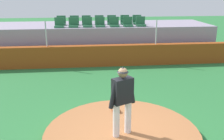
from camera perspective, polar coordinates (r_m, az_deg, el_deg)
name	(u,v)px	position (r m, az deg, el deg)	size (l,w,h in m)	color
ground_plane	(122,139)	(6.75, 2.17, -15.05)	(60.00, 60.00, 0.00)	#2A7137
pitchers_mound	(122,136)	(6.69, 2.18, -14.28)	(3.90, 3.90, 0.21)	#A7673C
pitcher	(122,96)	(6.09, 2.33, -5.82)	(0.72, 0.43, 1.74)	silver
fielding_glove	(116,110)	(7.58, 0.89, -8.86)	(0.30, 0.20, 0.11)	brown
brick_barrier	(103,56)	(12.68, -2.08, 3.21)	(12.76, 0.40, 1.03)	#934116
fence_post_left	(46,34)	(12.55, -14.37, 7.71)	(0.06, 0.06, 1.19)	silver
fence_post_right	(156,32)	(12.91, 9.74, 8.26)	(0.06, 0.06, 1.19)	silver
bleacher_platform	(100,39)	(14.89, -2.75, 6.76)	(12.28, 3.29, 1.76)	#95899C
stadium_chair_0	(59,24)	(13.66, -11.56, 9.86)	(0.48, 0.44, 0.50)	#26623D
stadium_chair_1	(73,24)	(13.62, -8.52, 10.00)	(0.48, 0.44, 0.50)	#26623D
stadium_chair_2	(88,24)	(13.62, -5.42, 10.11)	(0.48, 0.44, 0.50)	#26623D
stadium_chair_3	(100,24)	(13.64, -2.64, 10.18)	(0.48, 0.44, 0.50)	#26623D
stadium_chair_4	(114,24)	(13.68, 0.53, 10.22)	(0.48, 0.44, 0.50)	#26623D
stadium_chair_5	(128,23)	(13.77, 3.52, 10.23)	(0.48, 0.44, 0.50)	#26623D
stadium_chair_6	(141,23)	(13.94, 6.37, 10.25)	(0.48, 0.44, 0.50)	#26623D
stadium_chair_7	(61,22)	(14.57, -11.15, 10.34)	(0.48, 0.44, 0.50)	#26623D
stadium_chair_8	(74,22)	(14.49, -8.29, 10.45)	(0.48, 0.44, 0.50)	#26623D
stadium_chair_9	(86,22)	(14.49, -5.68, 10.54)	(0.48, 0.44, 0.50)	#26623D
stadium_chair_10	(99,22)	(14.51, -2.82, 10.61)	(0.48, 0.44, 0.50)	#26623D
stadium_chair_11	(112,22)	(14.57, -0.06, 10.66)	(0.48, 0.44, 0.50)	#26623D
stadium_chair_12	(125,21)	(14.68, 2.87, 10.69)	(0.48, 0.44, 0.50)	#26623D
stadium_chair_13	(137,21)	(14.78, 5.56, 10.68)	(0.48, 0.44, 0.50)	#26623D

